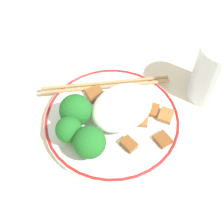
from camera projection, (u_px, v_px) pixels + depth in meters
ground_plane at (112, 123)px, 0.56m from camera, size 3.00×3.00×0.00m
plate at (112, 120)px, 0.56m from camera, size 0.24×0.24×0.02m
rice_mound at (122, 107)px, 0.54m from camera, size 0.12×0.09×0.05m
broccoli_back_left at (76, 110)px, 0.52m from camera, size 0.06×0.06×0.06m
broccoli_back_center at (69, 130)px, 0.50m from camera, size 0.04×0.04×0.06m
broccoli_back_right at (90, 142)px, 0.49m from camera, size 0.05×0.05×0.06m
meat_near_front at (166, 115)px, 0.55m from camera, size 0.04×0.03×0.01m
meat_near_left at (141, 120)px, 0.55m from camera, size 0.04×0.04×0.01m
meat_near_right at (150, 109)px, 0.56m from camera, size 0.04×0.04×0.01m
meat_near_back at (129, 144)px, 0.52m from camera, size 0.02×0.03×0.01m
meat_on_rice_edge at (163, 139)px, 0.52m from camera, size 0.03×0.03×0.01m
meat_mid_left at (128, 93)px, 0.58m from camera, size 0.03×0.04×0.01m
meat_mid_right at (95, 94)px, 0.58m from camera, size 0.04×0.04×0.01m
chopsticks at (106, 85)px, 0.60m from camera, size 0.21×0.15×0.01m
drinking_glass at (215, 72)px, 0.56m from camera, size 0.08×0.08×0.12m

